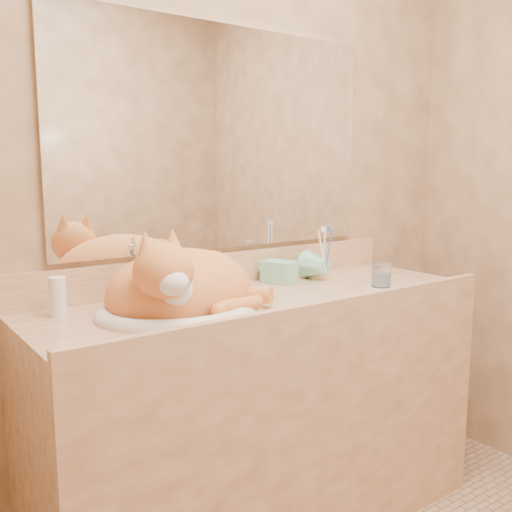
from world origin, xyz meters
TOP-DOWN VIEW (x-y plane):
  - wall_back at (0.00, 1.00)m, footprint 2.40×0.02m
  - vanity_counter at (0.00, 0.72)m, footprint 1.60×0.55m
  - mirror at (0.00, 0.99)m, footprint 1.30×0.02m
  - sink_basin at (-0.34, 0.70)m, footprint 0.58×0.51m
  - faucet at (-0.34, 0.90)m, footprint 0.07×0.13m
  - cat at (-0.33, 0.72)m, footprint 0.51×0.43m
  - soap_dispenser at (0.21, 0.83)m, footprint 0.11×0.11m
  - toothbrush_cup at (0.34, 0.80)m, footprint 0.12×0.12m
  - toothbrushes at (0.34, 0.80)m, footprint 0.04×0.04m
  - saucer at (0.41, 0.57)m, footprint 0.10×0.10m
  - water_glass at (0.41, 0.57)m, footprint 0.07×0.07m
  - lotion_bottle at (-0.65, 0.88)m, footprint 0.05×0.05m

SIDE VIEW (x-z plane):
  - vanity_counter at x=0.00m, z-range 0.00..0.85m
  - saucer at x=0.41m, z-range 0.85..0.86m
  - toothbrush_cup at x=0.34m, z-range 0.85..0.95m
  - water_glass at x=0.41m, z-range 0.86..0.94m
  - lotion_bottle at x=-0.65m, z-range 0.85..0.97m
  - sink_basin at x=-0.34m, z-range 0.85..1.01m
  - cat at x=-0.33m, z-range 0.80..1.07m
  - faucet at x=-0.34m, z-range 0.85..1.03m
  - soap_dispenser at x=0.21m, z-range 0.85..1.04m
  - toothbrushes at x=0.34m, z-range 0.87..1.09m
  - wall_back at x=0.00m, z-range 0.00..2.50m
  - mirror at x=0.00m, z-range 0.99..1.79m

